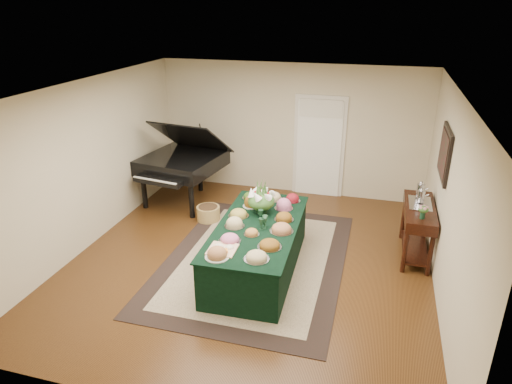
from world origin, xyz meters
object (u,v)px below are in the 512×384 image
(buffet_table, at_px, (258,248))
(mahogany_sideboard, at_px, (419,218))
(grand_piano, at_px, (182,162))
(floral_centerpiece, at_px, (261,198))

(buffet_table, relative_size, mahogany_sideboard, 1.89)
(buffet_table, height_order, grand_piano, grand_piano)
(buffet_table, bearing_deg, floral_centerpiece, 98.16)
(buffet_table, distance_m, mahogany_sideboard, 2.58)
(buffet_table, xyz_separation_m, floral_centerpiece, (-0.06, 0.43, 0.63))
(buffet_table, height_order, floral_centerpiece, floral_centerpiece)
(buffet_table, bearing_deg, grand_piano, 135.60)
(mahogany_sideboard, bearing_deg, buffet_table, -154.71)
(grand_piano, distance_m, mahogany_sideboard, 4.55)
(buffet_table, distance_m, floral_centerpiece, 0.77)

